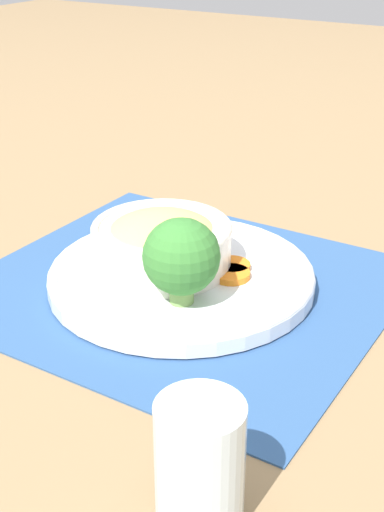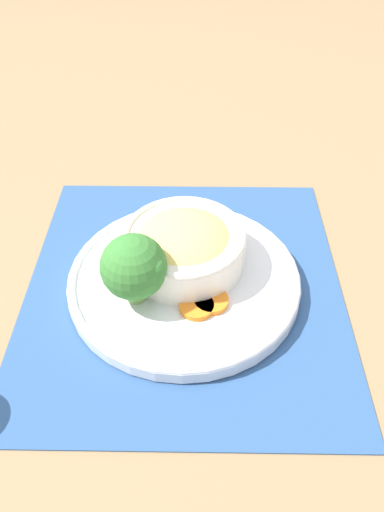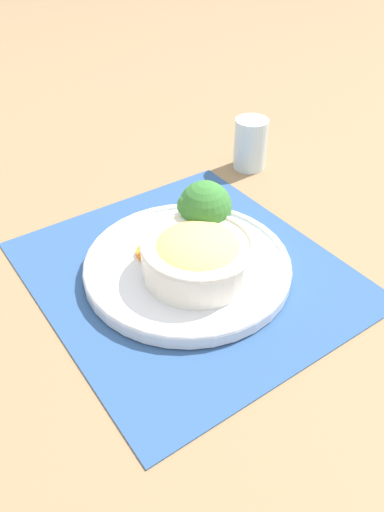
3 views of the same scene
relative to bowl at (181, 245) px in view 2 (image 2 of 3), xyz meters
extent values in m
plane|color=#8C704C|center=(0.00, 0.03, -0.05)|extent=(4.00, 4.00, 0.00)
cube|color=#2D5184|center=(0.00, 0.03, -0.05)|extent=(0.41, 0.44, 0.00)
cylinder|color=silver|center=(0.00, 0.03, -0.04)|extent=(0.29, 0.29, 0.02)
torus|color=silver|center=(0.00, 0.03, -0.03)|extent=(0.29, 0.29, 0.01)
cylinder|color=silver|center=(0.00, 0.00, -0.01)|extent=(0.15, 0.15, 0.05)
torus|color=silver|center=(0.00, 0.00, 0.02)|extent=(0.15, 0.15, 0.01)
ellipsoid|color=#EAC66B|center=(0.00, 0.00, 0.00)|extent=(0.13, 0.13, 0.05)
cylinder|color=#759E51|center=(0.05, 0.06, -0.02)|extent=(0.02, 0.02, 0.02)
sphere|color=#387A33|center=(0.05, 0.06, 0.02)|extent=(0.08, 0.08, 0.08)
sphere|color=#387A33|center=(0.03, 0.07, 0.03)|extent=(0.04, 0.04, 0.04)
sphere|color=#387A33|center=(0.07, 0.05, 0.02)|extent=(0.03, 0.03, 0.03)
cylinder|color=orange|center=(-0.02, 0.08, -0.03)|extent=(0.04, 0.04, 0.01)
cylinder|color=orange|center=(-0.04, 0.07, -0.03)|extent=(0.04, 0.04, 0.01)
camera|label=1|loc=(0.58, 0.40, 0.33)|focal=50.00mm
camera|label=2|loc=(-0.02, 0.47, 0.42)|focal=35.00mm
camera|label=3|loc=(-0.31, -0.42, 0.42)|focal=35.00mm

